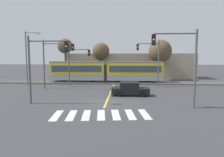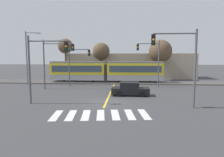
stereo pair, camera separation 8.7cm
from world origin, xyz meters
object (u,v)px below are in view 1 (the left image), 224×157
(traffic_light_far_right, at_px, (152,57))
(bare_tree_far_west, at_px, (65,47))
(bare_tree_west, at_px, (101,51))
(traffic_light_near_right, at_px, (181,56))
(street_lamp_west, at_px, (28,54))
(bare_tree_east, at_px, (160,51))
(light_rail_tram, at_px, (106,71))
(sedan_crossing, at_px, (130,89))
(traffic_light_mid_left, at_px, (54,57))
(traffic_light_near_left, at_px, (42,60))
(traffic_light_far_left, at_px, (76,60))

(traffic_light_far_right, relative_size, bare_tree_far_west, 0.84)
(bare_tree_west, bearing_deg, bare_tree_far_west, -177.99)
(traffic_light_far_right, relative_size, traffic_light_near_right, 1.01)
(street_lamp_west, height_order, bare_tree_east, street_lamp_west)
(light_rail_tram, bearing_deg, sedan_crossing, -70.83)
(light_rail_tram, distance_m, bare_tree_west, 6.96)
(traffic_light_far_right, xyz_separation_m, street_lamp_west, (-18.90, 1.28, 0.40))
(traffic_light_mid_left, xyz_separation_m, bare_tree_west, (4.78, 12.83, 1.07))
(traffic_light_mid_left, height_order, bare_tree_far_west, bare_tree_far_west)
(traffic_light_near_left, bearing_deg, traffic_light_far_right, 45.23)
(traffic_light_mid_left, bearing_deg, bare_tree_east, 35.02)
(light_rail_tram, xyz_separation_m, traffic_light_near_right, (7.86, -16.12, 2.32))
(traffic_light_near_left, xyz_separation_m, bare_tree_west, (2.72, 21.38, 1.33))
(traffic_light_far_right, bearing_deg, traffic_light_near_left, -134.77)
(traffic_light_far_right, distance_m, bare_tree_far_west, 18.51)
(bare_tree_far_west, bearing_deg, traffic_light_near_right, -52.84)
(light_rail_tram, xyz_separation_m, bare_tree_west, (-1.59, 5.88, 3.38))
(light_rail_tram, distance_m, sedan_crossing, 11.59)
(traffic_light_far_right, relative_size, traffic_light_far_left, 1.14)
(light_rail_tram, xyz_separation_m, bare_tree_east, (9.54, 4.20, 3.33))
(traffic_light_near_right, relative_size, bare_tree_east, 0.88)
(traffic_light_far_right, bearing_deg, street_lamp_west, 176.13)
(traffic_light_far_right, xyz_separation_m, traffic_light_mid_left, (-13.31, -2.78, 0.01))
(bare_tree_far_west, xyz_separation_m, bare_tree_west, (7.05, 0.25, -0.97))
(sedan_crossing, height_order, bare_tree_east, bare_tree_east)
(traffic_light_near_left, bearing_deg, traffic_light_mid_left, 103.58)
(sedan_crossing, height_order, traffic_light_near_right, traffic_light_near_right)
(traffic_light_far_left, height_order, bare_tree_east, bare_tree_east)
(street_lamp_west, xyz_separation_m, bare_tree_east, (21.50, 7.09, 0.65))
(traffic_light_far_right, height_order, street_lamp_west, street_lamp_west)
(traffic_light_far_right, height_order, traffic_light_near_left, traffic_light_far_right)
(light_rail_tram, relative_size, street_lamp_west, 2.24)
(light_rail_tram, height_order, sedan_crossing, light_rail_tram)
(sedan_crossing, relative_size, bare_tree_west, 0.59)
(light_rail_tram, distance_m, bare_tree_east, 10.94)
(traffic_light_near_right, bearing_deg, sedan_crossing, 127.83)
(traffic_light_mid_left, bearing_deg, street_lamp_west, 144.02)
(traffic_light_far_left, height_order, bare_tree_west, bare_tree_west)
(traffic_light_mid_left, distance_m, traffic_light_near_left, 8.80)
(bare_tree_far_west, bearing_deg, sedan_crossing, -53.06)
(street_lamp_west, bearing_deg, bare_tree_far_west, 68.64)
(traffic_light_far_right, bearing_deg, light_rail_tram, 149.01)
(light_rail_tram, distance_m, traffic_light_mid_left, 9.71)
(traffic_light_far_right, bearing_deg, bare_tree_east, 72.74)
(light_rail_tram, xyz_separation_m, bare_tree_far_west, (-8.63, 5.63, 4.35))
(sedan_crossing, bearing_deg, bare_tree_west, 107.76)
(traffic_light_near_left, relative_size, traffic_light_far_left, 1.07)
(traffic_light_mid_left, height_order, traffic_light_far_left, traffic_light_mid_left)
(light_rail_tram, bearing_deg, bare_tree_far_west, 146.87)
(traffic_light_mid_left, relative_size, traffic_light_near_right, 1.00)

